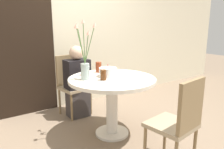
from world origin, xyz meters
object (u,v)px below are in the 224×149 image
at_px(chair_right_flank, 179,120).
at_px(drink_glass_2, 99,67).
at_px(side_plate, 139,76).
at_px(birthday_cake, 108,72).
at_px(flower_vase, 85,60).
at_px(drink_glass_1, 103,75).
at_px(chair_far_back, 72,81).
at_px(person_woman, 77,84).
at_px(drink_glass_0, 84,70).

distance_m(chair_right_flank, drink_glass_2, 1.30).
relative_size(side_plate, drink_glass_2, 1.40).
bearing_deg(side_plate, chair_right_flank, -104.05).
relative_size(birthday_cake, drink_glass_2, 1.58).
relative_size(chair_right_flank, birthday_cake, 4.15).
bearing_deg(flower_vase, drink_glass_1, -41.79).
relative_size(flower_vase, drink_glass_2, 4.97).
height_order(chair_far_back, drink_glass_2, chair_far_back).
distance_m(chair_right_flank, birthday_cake, 1.04).
distance_m(chair_right_flank, side_plate, 0.83).
xyz_separation_m(chair_far_back, flower_vase, (-0.18, -0.80, 0.45)).
height_order(chair_far_back, drink_glass_1, chair_far_back).
distance_m(side_plate, drink_glass_2, 0.57).
xyz_separation_m(chair_far_back, person_woman, (0.02, -0.16, -0.01)).
xyz_separation_m(flower_vase, drink_glass_0, (0.09, 0.20, -0.16)).
xyz_separation_m(drink_glass_2, person_woman, (-0.13, 0.40, -0.31)).
bearing_deg(flower_vase, drink_glass_0, 65.92).
height_order(drink_glass_0, person_woman, person_woman).
height_order(chair_right_flank, drink_glass_2, chair_right_flank).
relative_size(chair_far_back, drink_glass_0, 6.55).
bearing_deg(chair_far_back, person_woman, -90.00).
relative_size(birthday_cake, flower_vase, 0.32).
xyz_separation_m(chair_right_flank, person_woman, (-0.21, 1.66, -0.01)).
height_order(chair_right_flank, person_woman, person_woman).
bearing_deg(chair_far_back, flower_vase, -110.10).
height_order(side_plate, person_woman, person_woman).
xyz_separation_m(birthday_cake, drink_glass_1, (-0.14, -0.12, 0.01)).
height_order(drink_glass_1, drink_glass_2, drink_glass_2).
xyz_separation_m(chair_far_back, drink_glass_0, (-0.09, -0.60, 0.30)).
bearing_deg(drink_glass_1, birthday_cake, 39.67).
distance_m(drink_glass_2, person_woman, 0.52).
bearing_deg(side_plate, drink_glass_0, 139.30).
distance_m(chair_far_back, chair_right_flank, 1.84).
relative_size(side_plate, drink_glass_0, 1.40).
relative_size(chair_far_back, drink_glass_2, 6.54).
height_order(chair_right_flank, side_plate, chair_right_flank).
relative_size(drink_glass_1, drink_glass_2, 0.87).
relative_size(drink_glass_0, person_woman, 0.13).
xyz_separation_m(chair_right_flank, side_plate, (0.19, 0.77, 0.23)).
xyz_separation_m(side_plate, person_woman, (-0.41, 0.89, -0.24)).
bearing_deg(person_woman, drink_glass_0, -104.24).
bearing_deg(drink_glass_2, person_woman, 107.56).
height_order(chair_far_back, side_plate, chair_far_back).
bearing_deg(chair_far_back, side_plate, -75.13).
distance_m(birthday_cake, person_woman, 0.73).
height_order(flower_vase, person_woman, flower_vase).
xyz_separation_m(flower_vase, person_woman, (0.20, 0.64, -0.46)).
xyz_separation_m(chair_right_flank, drink_glass_2, (-0.09, 1.26, 0.30)).
distance_m(chair_far_back, person_woman, 0.16).
bearing_deg(chair_right_flank, birthday_cake, -90.66).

